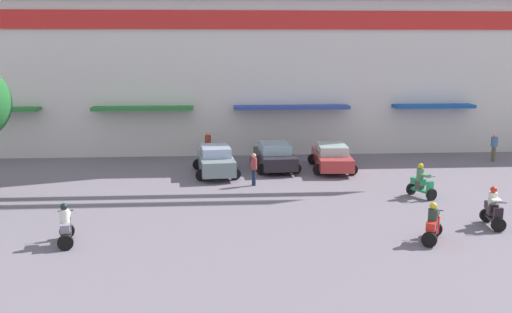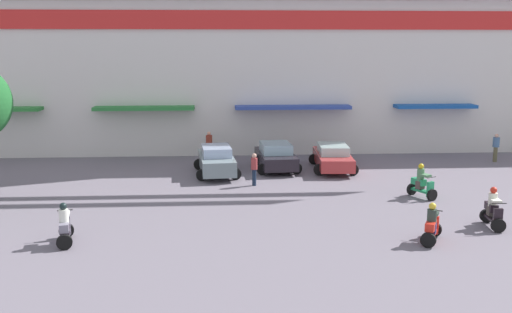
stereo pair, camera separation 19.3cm
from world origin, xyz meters
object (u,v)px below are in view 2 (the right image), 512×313
(scooter_rider_0, at_px, (493,211))
(pedestrian_2, at_px, (254,167))
(scooter_rider_3, at_px, (432,226))
(scooter_rider_8, at_px, (422,184))
(parked_car_1, at_px, (276,156))
(pedestrian_3, at_px, (496,146))
(parked_car_0, at_px, (216,160))
(scooter_rider_6, at_px, (65,227))
(pedestrian_0, at_px, (209,144))
(parked_car_2, at_px, (333,157))

(scooter_rider_0, xyz_separation_m, pedestrian_2, (-8.50, 6.95, 0.28))
(scooter_rider_3, bearing_deg, scooter_rider_8, 73.75)
(parked_car_1, relative_size, pedestrian_3, 2.50)
(scooter_rider_3, bearing_deg, parked_car_0, 124.37)
(parked_car_1, bearing_deg, scooter_rider_6, -126.17)
(parked_car_0, height_order, parked_car_1, parked_car_0)
(parked_car_0, relative_size, pedestrian_0, 2.55)
(parked_car_0, bearing_deg, pedestrian_2, -53.65)
(scooter_rider_3, height_order, pedestrian_0, pedestrian_0)
(parked_car_1, distance_m, pedestrian_0, 4.57)
(scooter_rider_6, height_order, scooter_rider_8, scooter_rider_8)
(scooter_rider_6, distance_m, pedestrian_3, 24.72)
(parked_car_0, relative_size, scooter_rider_0, 2.85)
(scooter_rider_6, bearing_deg, parked_car_2, 44.27)
(pedestrian_2, relative_size, pedestrian_3, 0.96)
(scooter_rider_8, height_order, pedestrian_0, pedestrian_0)
(parked_car_2, bearing_deg, scooter_rider_0, -68.53)
(scooter_rider_6, relative_size, scooter_rider_8, 0.98)
(scooter_rider_0, relative_size, pedestrian_0, 0.89)
(parked_car_2, bearing_deg, pedestrian_3, 8.86)
(parked_car_1, height_order, pedestrian_0, pedestrian_0)
(scooter_rider_3, height_order, scooter_rider_8, scooter_rider_8)
(parked_car_1, bearing_deg, pedestrian_3, 5.69)
(parked_car_1, distance_m, scooter_rider_6, 14.07)
(parked_car_0, bearing_deg, parked_car_2, 7.28)
(scooter_rider_0, bearing_deg, pedestrian_0, 129.22)
(parked_car_1, xyz_separation_m, pedestrian_2, (-1.38, -3.54, 0.18))
(parked_car_2, distance_m, scooter_rider_6, 15.92)
(scooter_rider_0, relative_size, scooter_rider_6, 1.02)
(parked_car_0, relative_size, pedestrian_2, 2.75)
(parked_car_2, height_order, pedestrian_3, pedestrian_3)
(scooter_rider_0, distance_m, pedestrian_3, 13.14)
(parked_car_1, height_order, pedestrian_2, pedestrian_2)
(parked_car_1, relative_size, pedestrian_2, 2.60)
(scooter_rider_6, height_order, pedestrian_3, pedestrian_3)
(parked_car_0, height_order, scooter_rider_6, parked_car_0)
(parked_car_1, height_order, parked_car_2, parked_car_1)
(pedestrian_0, bearing_deg, pedestrian_3, -4.95)
(scooter_rider_3, distance_m, pedestrian_2, 10.13)
(scooter_rider_3, xyz_separation_m, scooter_rider_6, (-12.56, 0.61, 0.02))
(parked_car_2, height_order, pedestrian_2, pedestrian_2)
(parked_car_1, distance_m, parked_car_2, 3.10)
(pedestrian_3, bearing_deg, scooter_rider_3, -123.25)
(scooter_rider_3, bearing_deg, pedestrian_0, 118.32)
(parked_car_2, bearing_deg, scooter_rider_8, -64.64)
(scooter_rider_8, bearing_deg, parked_car_1, 133.61)
(parked_car_1, distance_m, scooter_rider_3, 12.70)
(parked_car_2, relative_size, scooter_rider_3, 3.10)
(scooter_rider_0, height_order, pedestrian_0, pedestrian_0)
(scooter_rider_0, relative_size, scooter_rider_3, 1.03)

